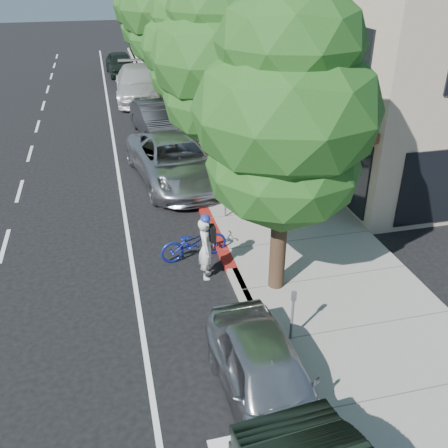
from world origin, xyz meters
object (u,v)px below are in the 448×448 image
object	(u,v)px
street_tree_2	(188,49)
white_pickup	(138,83)
bicycle	(194,242)
silver_suv	(175,161)
street_tree_1	(221,60)
pedestrian	(208,110)
dark_suv_far	(120,64)
near_car_a	(267,378)
street_tree_4	(154,5)
dark_sedan	(157,120)
street_tree_5	(145,7)
street_tree_3	(167,10)
cyclist	(206,248)
street_tree_0	(286,115)

from	to	relation	value
street_tree_2	white_pickup	distance (m)	8.89
bicycle	white_pickup	xyz separation A→B (m)	(0.13, 18.14, 0.42)
street_tree_2	silver_suv	size ratio (longest dim) A/B	1.11
street_tree_1	pedestrian	xyz separation A→B (m)	(1.11, 7.34, -3.65)
street_tree_1	bicycle	bearing A→B (deg)	-113.70
dark_suv_far	near_car_a	bearing A→B (deg)	-92.33
street_tree_4	dark_sedan	size ratio (longest dim) A/B	1.64
street_tree_4	near_car_a	xyz separation A→B (m)	(-1.40, -27.50, -4.10)
near_car_a	street_tree_1	bearing A→B (deg)	79.70
street_tree_5	dark_suv_far	distance (m)	4.90
street_tree_3	dark_suv_far	xyz separation A→B (m)	(-2.25, 9.33, -4.27)
street_tree_1	white_pickup	distance (m)	14.73
street_tree_2	street_tree_3	bearing A→B (deg)	90.00
street_tree_4	cyclist	size ratio (longest dim) A/B	4.59
street_tree_1	silver_suv	bearing A→B (deg)	133.03
street_tree_1	dark_suv_far	xyz separation A→B (m)	(-2.25, 21.33, -3.89)
cyclist	near_car_a	distance (m)	4.53
street_tree_3	white_pickup	size ratio (longest dim) A/B	1.28
street_tree_1	street_tree_2	size ratio (longest dim) A/B	1.14
dark_suv_far	pedestrian	world-z (taller)	pedestrian
street_tree_0	dark_sedan	distance (m)	13.58
street_tree_3	silver_suv	size ratio (longest dim) A/B	1.37
street_tree_0	street_tree_5	size ratio (longest dim) A/B	1.07
street_tree_3	dark_suv_far	size ratio (longest dim) A/B	1.81
dark_suv_far	pedestrian	distance (m)	14.39
cyclist	dark_sedan	xyz separation A→B (m)	(0.20, 11.94, -0.07)
street_tree_0	street_tree_3	distance (m)	18.01
street_tree_3	dark_sedan	distance (m)	6.73
street_tree_5	street_tree_4	bearing A→B (deg)	-90.00
street_tree_2	street_tree_5	distance (m)	18.00
street_tree_0	cyclist	distance (m)	4.17
white_pickup	near_car_a	world-z (taller)	white_pickup
bicycle	near_car_a	distance (m)	5.53
street_tree_3	white_pickup	world-z (taller)	street_tree_3
pedestrian	street_tree_5	bearing A→B (deg)	-118.51
street_tree_0	near_car_a	xyz separation A→B (m)	(-1.40, -3.50, -3.89)
cyclist	dark_sedan	distance (m)	11.94
cyclist	silver_suv	bearing A→B (deg)	8.62
dark_sedan	near_car_a	bearing A→B (deg)	-97.16
street_tree_1	pedestrian	bearing A→B (deg)	81.37
bicycle	dark_sedan	size ratio (longest dim) A/B	0.40
street_tree_1	pedestrian	world-z (taller)	street_tree_1
street_tree_3	street_tree_4	world-z (taller)	street_tree_3
street_tree_1	street_tree_3	distance (m)	12.01
street_tree_3	street_tree_4	xyz separation A→B (m)	(-0.00, 6.00, -0.25)
bicycle	dark_suv_far	world-z (taller)	dark_suv_far
bicycle	dark_sedan	xyz separation A→B (m)	(0.35, 10.95, 0.28)
street_tree_1	bicycle	xyz separation A→B (m)	(-1.75, -3.98, -4.15)
street_tree_2	bicycle	world-z (taller)	street_tree_2
street_tree_0	street_tree_2	world-z (taller)	street_tree_0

